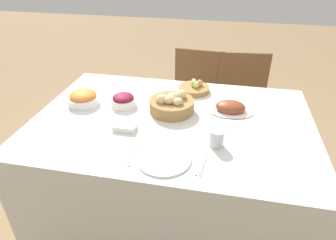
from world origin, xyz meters
The scene contains 15 objects.
ground_plane centered at (0.00, 0.00, 0.00)m, with size 12.00×12.00×0.00m, color #937551.
dining_table centered at (0.00, 0.00, 0.39)m, with size 1.60×1.10×0.77m.
chair_far_right centered at (0.44, 0.86, 0.48)m, with size 0.46×0.46×0.87m.
chair_far_center centered at (0.04, 0.86, 0.48)m, with size 0.45×0.45×0.87m.
bread_basket centered at (-0.02, 0.09, 0.82)m, with size 0.27×0.27×0.12m.
egg_basket centered at (0.08, 0.39, 0.80)m, with size 0.21×0.21×0.08m.
ham_platter centered at (0.33, 0.16, 0.80)m, with size 0.27×0.19×0.07m.
carrot_bowl centered at (-0.58, 0.07, 0.81)m, with size 0.19×0.19×0.09m.
beet_salad_bowl centered at (-0.33, 0.10, 0.81)m, with size 0.15×0.15×0.08m.
dinner_plate centered at (0.03, -0.38, 0.78)m, with size 0.26×0.26×0.01m.
fork centered at (-0.12, -0.38, 0.78)m, with size 0.02×0.16×0.00m.
knife centered at (0.19, -0.38, 0.78)m, with size 0.02×0.16×0.00m.
spoon centered at (0.22, -0.38, 0.78)m, with size 0.02×0.16×0.00m.
drinking_cup centered at (0.27, -0.21, 0.82)m, with size 0.07×0.07×0.09m.
butter_dish centered at (-0.23, -0.16, 0.79)m, with size 0.12×0.07×0.03m.
Camera 1 is at (0.27, -1.46, 1.66)m, focal length 32.00 mm.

